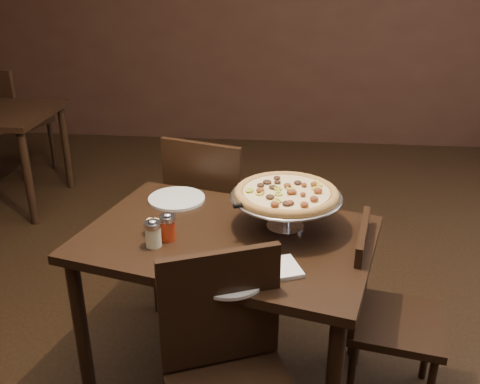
# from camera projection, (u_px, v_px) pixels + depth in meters

# --- Properties ---
(room) EXTENTS (6.04, 7.04, 2.84)m
(room) POSITION_uv_depth(u_px,v_px,m) (258.00, 75.00, 1.97)
(room) COLOR black
(room) RESTS_ON ground
(dining_table) EXTENTS (1.34, 1.06, 0.74)m
(dining_table) POSITION_uv_depth(u_px,v_px,m) (227.00, 255.00, 2.26)
(dining_table) COLOR black
(dining_table) RESTS_ON ground
(pizza_stand) EXTENTS (0.47, 0.47, 0.19)m
(pizza_stand) POSITION_uv_depth(u_px,v_px,m) (286.00, 194.00, 2.22)
(pizza_stand) COLOR silver
(pizza_stand) RESTS_ON dining_table
(parmesan_shaker) EXTENTS (0.07, 0.07, 0.12)m
(parmesan_shaker) POSITION_uv_depth(u_px,v_px,m) (153.00, 233.00, 2.12)
(parmesan_shaker) COLOR beige
(parmesan_shaker) RESTS_ON dining_table
(pepper_flake_shaker) EXTENTS (0.07, 0.07, 0.12)m
(pepper_flake_shaker) POSITION_uv_depth(u_px,v_px,m) (168.00, 227.00, 2.17)
(pepper_flake_shaker) COLOR maroon
(pepper_flake_shaker) RESTS_ON dining_table
(packet_caddy) EXTENTS (0.08, 0.08, 0.06)m
(packet_caddy) POSITION_uv_depth(u_px,v_px,m) (155.00, 227.00, 2.23)
(packet_caddy) COLOR black
(packet_caddy) RESTS_ON dining_table
(napkin_stack) EXTENTS (0.19, 0.19, 0.02)m
(napkin_stack) POSITION_uv_depth(u_px,v_px,m) (279.00, 268.00, 1.97)
(napkin_stack) COLOR white
(napkin_stack) RESTS_ON dining_table
(plate_left) EXTENTS (0.27, 0.27, 0.01)m
(plate_left) POSITION_uv_depth(u_px,v_px,m) (177.00, 199.00, 2.54)
(plate_left) COLOR silver
(plate_left) RESTS_ON dining_table
(plate_near) EXTENTS (0.26, 0.26, 0.01)m
(plate_near) POSITION_uv_depth(u_px,v_px,m) (229.00, 279.00, 1.91)
(plate_near) COLOR silver
(plate_near) RESTS_ON dining_table
(serving_spatula) EXTENTS (0.17, 0.17, 0.02)m
(serving_spatula) POSITION_uv_depth(u_px,v_px,m) (248.00, 204.00, 2.14)
(serving_spatula) COLOR silver
(serving_spatula) RESTS_ON pizza_stand
(chair_far) EXTENTS (0.56, 0.56, 0.95)m
(chair_far) POSITION_uv_depth(u_px,v_px,m) (213.00, 210.00, 2.95)
(chair_far) COLOR black
(chair_far) RESTS_ON ground
(chair_near) EXTENTS (0.56, 0.56, 0.92)m
(chair_near) POSITION_uv_depth(u_px,v_px,m) (230.00, 375.00, 1.82)
(chair_near) COLOR black
(chair_near) RESTS_ON ground
(chair_side) EXTENTS (0.45, 0.45, 0.82)m
(chair_side) POSITION_uv_depth(u_px,v_px,m) (382.00, 309.00, 2.24)
(chair_side) COLOR black
(chair_side) RESTS_ON ground
(bg_chair_far) EXTENTS (0.56, 0.56, 0.97)m
(bg_chair_far) POSITION_uv_depth(u_px,v_px,m) (10.00, 117.00, 4.61)
(bg_chair_far) COLOR black
(bg_chair_far) RESTS_ON ground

